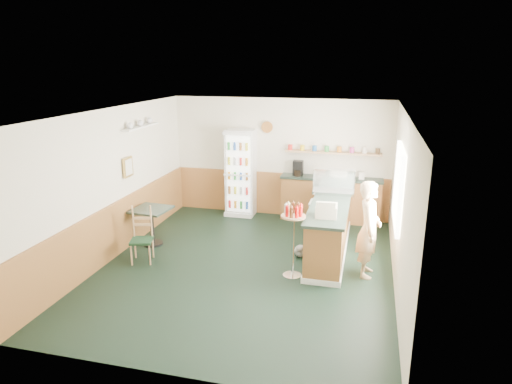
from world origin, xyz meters
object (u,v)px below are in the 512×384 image
(drinks_fridge, at_px, (241,173))
(cash_register, at_px, (326,211))
(shopkeeper, at_px, (369,229))
(condiment_stand, at_px, (293,228))
(cafe_table, at_px, (152,219))
(cafe_chair, at_px, (143,233))
(display_case, at_px, (334,182))

(drinks_fridge, distance_m, cash_register, 3.45)
(cash_register, bearing_deg, shopkeeper, 3.87)
(condiment_stand, xyz_separation_m, cafe_table, (-2.90, 0.70, -0.33))
(cafe_chair, bearing_deg, display_case, 11.50)
(cash_register, bearing_deg, condiment_stand, -153.75)
(display_case, xyz_separation_m, shopkeeper, (0.70, -1.36, -0.41))
(drinks_fridge, height_order, cash_register, drinks_fridge)
(cash_register, relative_size, cafe_table, 0.49)
(cash_register, bearing_deg, drinks_fridge, 127.71)
(cash_register, xyz_separation_m, cafe_chair, (-3.22, -0.28, -0.59))
(drinks_fridge, xyz_separation_m, cash_register, (2.23, -2.63, 0.11))
(display_case, relative_size, shopkeeper, 0.48)
(drinks_fridge, height_order, condiment_stand, drinks_fridge)
(display_case, distance_m, shopkeeper, 1.58)
(cash_register, height_order, shopkeeper, shopkeeper)
(shopkeeper, bearing_deg, cafe_table, 85.43)
(cafe_table, xyz_separation_m, cafe_chair, (0.18, -0.70, 0.00))
(cafe_chair, bearing_deg, cafe_table, 88.16)
(display_case, height_order, cafe_chair, display_case)
(condiment_stand, distance_m, cafe_chair, 2.73)
(drinks_fridge, xyz_separation_m, condiment_stand, (1.72, -2.91, -0.15))
(drinks_fridge, relative_size, cafe_chair, 1.99)
(condiment_stand, bearing_deg, cafe_table, 166.46)
(cash_register, distance_m, cafe_chair, 3.28)
(cafe_table, bearing_deg, cash_register, -7.08)
(display_case, height_order, cafe_table, display_case)
(condiment_stand, bearing_deg, drinks_fridge, 120.66)
(shopkeeper, bearing_deg, condiment_stand, 106.65)
(cafe_chair, bearing_deg, cash_register, -11.64)
(drinks_fridge, relative_size, condiment_stand, 1.59)
(cafe_table, bearing_deg, drinks_fridge, 61.98)
(condiment_stand, height_order, cafe_table, condiment_stand)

